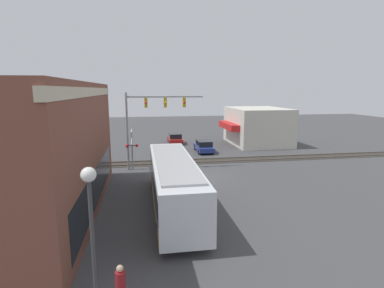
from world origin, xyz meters
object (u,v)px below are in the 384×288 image
crossing_signal (132,146)px  pedestrian_near_bus (197,183)px  streetlamp (93,238)px  parked_car_red (175,139)px  city_bus (174,181)px  parked_car_blue (204,147)px

crossing_signal → pedestrian_near_bus: bearing=-149.1°
streetlamp → pedestrian_near_bus: 12.94m
parked_car_red → streetlamp: bearing=169.7°
parked_car_red → pedestrian_near_bus: pedestrian_near_bus is taller
streetlamp → parked_car_red: bearing=-10.3°
city_bus → parked_car_blue: 17.68m
crossing_signal → streetlamp: bearing=178.5°
city_bus → streetlamp: streetlamp is taller
crossing_signal → pedestrian_near_bus: (-7.89, -4.72, -1.40)m
parked_car_red → city_bus: bearing=173.6°
parked_car_blue → parked_car_red: parked_car_red is taller
city_bus → parked_car_red: bearing=-6.4°
streetlamp → city_bus: bearing=-19.5°
parked_car_blue → parked_car_red: size_ratio=1.01×
city_bus → crossing_signal: bearing=16.1°
pedestrian_near_bus → streetlamp: bearing=155.8°
parked_car_blue → parked_car_red: (6.48, 2.80, 0.00)m
city_bus → streetlamp: size_ratio=2.28×
pedestrian_near_bus → parked_car_blue: bearing=-13.6°
streetlamp → parked_car_red: 33.46m
crossing_signal → city_bus: bearing=-163.9°
city_bus → parked_car_red: (23.28, -2.60, -1.11)m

